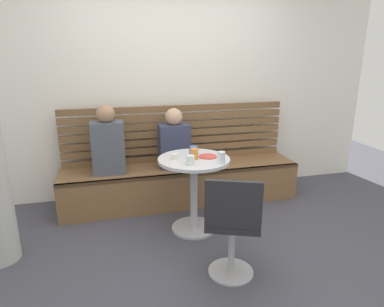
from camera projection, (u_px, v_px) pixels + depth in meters
The scene contains 14 objects.
ground at pixel (213, 259), 2.86m from camera, with size 8.00×8.00×0.00m, color #42424C.
back_wall at pixel (172, 74), 3.97m from camera, with size 5.20×0.10×2.90m, color white.
booth_bench at pixel (182, 184), 3.91m from camera, with size 2.70×0.52×0.44m.
booth_backrest at pixel (177, 133), 3.98m from camera, with size 2.65×0.04×0.67m.
cafe_table at pixel (194, 180), 3.21m from camera, with size 0.68×0.68×0.74m.
white_chair at pixel (233, 224), 2.49m from camera, with size 0.52×0.52×0.85m.
person_adult at pixel (108, 143), 3.55m from camera, with size 0.34×0.22×0.74m.
person_child_left at pixel (174, 141), 3.76m from camera, with size 0.34×0.22×0.67m.
cup_tumbler_orange at pixel (194, 154), 3.11m from camera, with size 0.07×0.07×0.10m, color orange.
cup_glass_short at pixel (190, 160), 2.96m from camera, with size 0.08×0.08×0.08m, color silver.
cup_water_clear at pixel (221, 158), 2.98m from camera, with size 0.07×0.07×0.11m, color white.
cup_espresso_small at pixel (174, 156), 3.11m from camera, with size 0.06×0.06×0.06m, color silver.
cup_mug_blue at pixel (194, 151), 3.21m from camera, with size 0.08×0.08×0.10m, color #3D5B9E.
plate_small at pixel (208, 156), 3.18m from camera, with size 0.17×0.17×0.01m, color #DB4C42.
Camera 1 is at (-0.79, -2.37, 1.68)m, focal length 31.37 mm.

